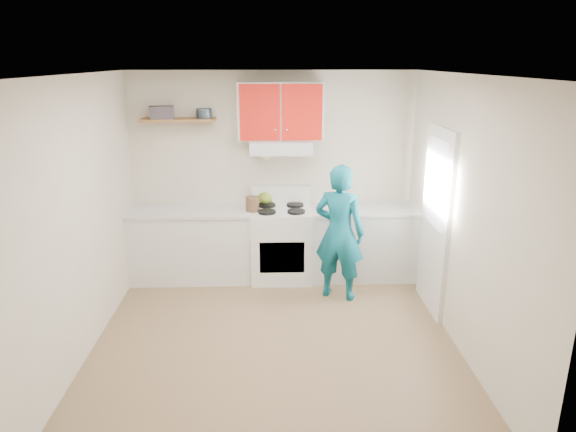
{
  "coord_description": "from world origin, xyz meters",
  "views": [
    {
      "loc": [
        -0.02,
        -4.56,
        2.73
      ],
      "look_at": [
        0.15,
        0.55,
        1.15
      ],
      "focal_mm": 31.84,
      "sensor_mm": 36.0,
      "label": 1
    }
  ],
  "objects_px": {
    "kettle": "(265,198)",
    "person": "(339,233)",
    "tin": "(204,113)",
    "crock": "(252,205)",
    "stove": "(281,244)"
  },
  "relations": [
    {
      "from": "person",
      "to": "tin",
      "type": "bearing_deg",
      "value": -2.08
    },
    {
      "from": "kettle",
      "to": "crock",
      "type": "relative_size",
      "value": 0.98
    },
    {
      "from": "stove",
      "to": "crock",
      "type": "distance_m",
      "value": 0.65
    },
    {
      "from": "stove",
      "to": "person",
      "type": "height_order",
      "value": "person"
    },
    {
      "from": "stove",
      "to": "kettle",
      "type": "height_order",
      "value": "kettle"
    },
    {
      "from": "kettle",
      "to": "person",
      "type": "distance_m",
      "value": 1.22
    },
    {
      "from": "stove",
      "to": "kettle",
      "type": "xyz_separation_m",
      "value": [
        -0.21,
        0.25,
        0.54
      ]
    },
    {
      "from": "tin",
      "to": "stove",
      "type": "bearing_deg",
      "value": -10.93
    },
    {
      "from": "stove",
      "to": "crock",
      "type": "xyz_separation_m",
      "value": [
        -0.36,
        -0.06,
        0.54
      ]
    },
    {
      "from": "stove",
      "to": "person",
      "type": "distance_m",
      "value": 0.94
    },
    {
      "from": "stove",
      "to": "person",
      "type": "relative_size",
      "value": 0.57
    },
    {
      "from": "crock",
      "to": "stove",
      "type": "bearing_deg",
      "value": 8.7
    },
    {
      "from": "tin",
      "to": "kettle",
      "type": "xyz_separation_m",
      "value": [
        0.73,
        0.07,
        -1.09
      ]
    },
    {
      "from": "tin",
      "to": "crock",
      "type": "bearing_deg",
      "value": -22.36
    },
    {
      "from": "stove",
      "to": "crock",
      "type": "height_order",
      "value": "crock"
    }
  ]
}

